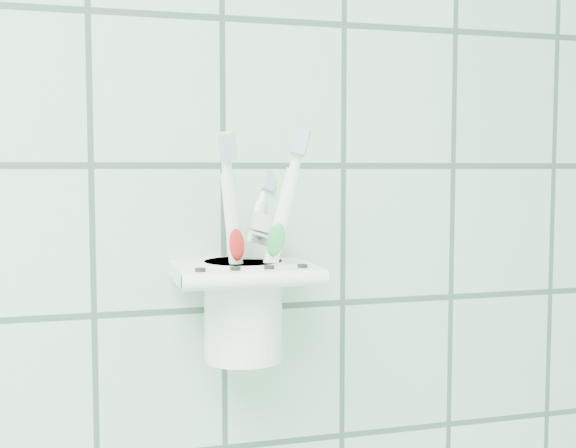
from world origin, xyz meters
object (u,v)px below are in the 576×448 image
Objects in this scene: cup at (243,306)px; toothbrush_orange at (248,239)px; holder_bracket at (244,274)px; toothbrush_pink at (244,243)px; toothbrush_blue at (225,254)px; toothpaste_tube at (230,269)px.

toothbrush_orange is (0.00, -0.02, 0.07)m from cup.
toothbrush_pink is (-0.00, -0.01, 0.03)m from holder_bracket.
cup is at bearing 90.96° from holder_bracket.
cup is 0.07m from toothbrush_orange.
cup is 0.06m from toothbrush_pink.
toothbrush_blue is at bearing -164.74° from cup.
toothpaste_tube is (-0.01, 0.04, -0.03)m from toothbrush_orange.
cup is 0.06m from toothbrush_blue.
toothbrush_blue is 0.85× the size of toothbrush_orange.
toothbrush_pink is at bearing -50.64° from toothpaste_tube.
holder_bracket is 0.04m from toothbrush_orange.
toothbrush_blue is 0.03m from toothpaste_tube.
toothpaste_tube reaches higher than holder_bracket.
toothbrush_orange is (-0.00, -0.02, 0.04)m from holder_bracket.
toothbrush_orange is at bearing -90.18° from holder_bracket.
toothbrush_blue is 0.03m from toothbrush_orange.
holder_bracket is 0.60× the size of toothbrush_orange.
holder_bracket is at bearing -44.30° from toothpaste_tube.
toothbrush_pink reaches higher than holder_bracket.
toothbrush_orange reaches higher than cup.
cup is 0.44× the size of toothbrush_orange.
toothbrush_pink reaches higher than cup.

